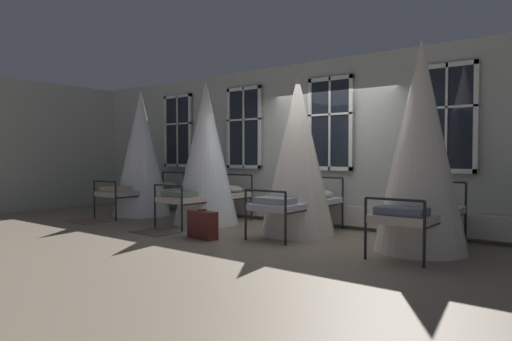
% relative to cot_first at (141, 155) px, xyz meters
% --- Properties ---
extents(ground, '(25.47, 25.47, 0.00)m').
position_rel_cot_first_xyz_m(ground, '(4.13, 0.03, -1.34)').
color(ground, gray).
extents(back_wall_with_windows, '(13.74, 0.10, 3.10)m').
position_rel_cot_first_xyz_m(back_wall_with_windows, '(4.13, 1.17, 0.21)').
color(back_wall_with_windows, '#B2B7AD').
rests_on(back_wall_with_windows, ground).
extents(end_wall_left, '(0.10, 6.15, 3.10)m').
position_rel_cot_first_xyz_m(end_wall_left, '(-2.74, -1.46, 0.21)').
color(end_wall_left, '#B2B7AD').
rests_on(end_wall_left, ground).
extents(window_bank, '(9.13, 0.10, 2.69)m').
position_rel_cot_first_xyz_m(window_bank, '(4.13, 1.05, -0.34)').
color(window_bank, black).
rests_on(window_bank, ground).
extents(cot_first, '(1.26, 1.92, 2.76)m').
position_rel_cot_first_xyz_m(cot_first, '(0.00, 0.00, 0.00)').
color(cot_first, black).
rests_on(cot_first, ground).
extents(cot_second, '(1.26, 1.93, 2.76)m').
position_rel_cot_first_xyz_m(cot_second, '(2.03, -0.04, 0.00)').
color(cot_second, black).
rests_on(cot_second, ground).
extents(cot_third, '(1.26, 1.93, 2.66)m').
position_rel_cot_first_xyz_m(cot_third, '(4.09, 0.04, -0.05)').
color(cot_third, black).
rests_on(cot_third, ground).
extents(cot_fourth, '(1.26, 1.92, 2.93)m').
position_rel_cot_first_xyz_m(cot_fourth, '(6.15, -0.06, 0.09)').
color(cot_fourth, black).
rests_on(cot_fourth, ground).
extents(rug_first, '(0.82, 0.59, 0.01)m').
position_rel_cot_first_xyz_m(rug_first, '(0.02, -1.34, -1.33)').
color(rug_first, brown).
rests_on(rug_first, ground).
extents(rug_second, '(0.83, 0.60, 0.01)m').
position_rel_cot_first_xyz_m(rug_second, '(2.07, -1.34, -1.33)').
color(rug_second, brown).
rests_on(rug_second, ground).
extents(suitcase_dark, '(0.58, 0.28, 0.47)m').
position_rel_cot_first_xyz_m(suitcase_dark, '(3.12, -1.24, -1.12)').
color(suitcase_dark, '#5B231E').
rests_on(suitcase_dark, ground).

